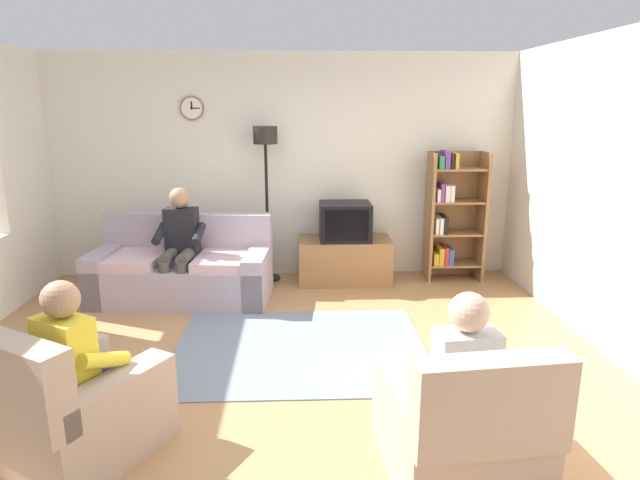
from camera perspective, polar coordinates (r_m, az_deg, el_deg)
ground_plane at (r=4.45m, az=-4.53°, el=-13.81°), size 12.00×12.00×0.00m
back_wall_assembly at (r=6.62m, az=-3.90°, el=7.84°), size 6.20×0.17×2.70m
couch at (r=6.07m, az=-14.46°, el=-3.21°), size 1.97×1.03×0.90m
tv_stand at (r=6.46m, az=2.63°, el=-2.15°), size 1.10×0.56×0.53m
tv at (r=6.31m, az=2.69°, el=2.02°), size 0.60×0.49×0.44m
bookshelf at (r=6.63m, az=13.82°, el=2.68°), size 0.68×0.36×1.57m
floor_lamp at (r=6.31m, az=-5.81°, el=8.39°), size 0.28×0.28×1.85m
armchair_near_window at (r=3.70m, az=-24.83°, el=-16.31°), size 1.14×1.16×0.90m
armchair_near_bookshelf at (r=3.32m, az=14.81°, el=-19.11°), size 0.89×0.96×0.90m
area_rug at (r=4.79m, az=-2.11°, el=-11.51°), size 2.20×1.70×0.01m
person_on_couch at (r=5.86m, az=-14.81°, el=0.06°), size 0.54×0.56×1.24m
person_in_left_armchair at (r=3.60m, az=-24.22°, el=-11.43°), size 0.61×0.63×1.12m
person_in_right_armchair at (r=3.23m, az=14.55°, el=-13.59°), size 0.54×0.56×1.12m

